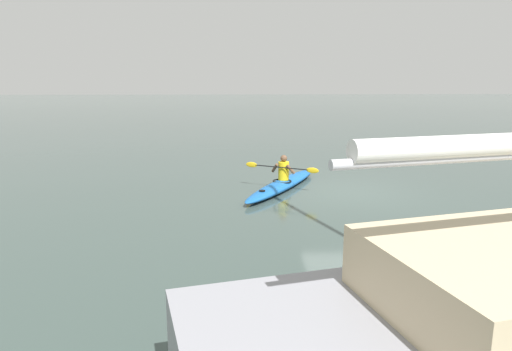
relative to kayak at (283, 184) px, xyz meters
The scene contains 3 objects.
ground_plane 2.03m from the kayak, 167.35° to the left, with size 160.00×160.00×0.00m, color #384742.
kayak is the anchor object (origin of this frame).
kayaker 0.49m from the kayak, 118.88° to the right, with size 2.16×1.22×0.79m.
Camera 1 is at (3.36, 13.53, 3.45)m, focal length 32.20 mm.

